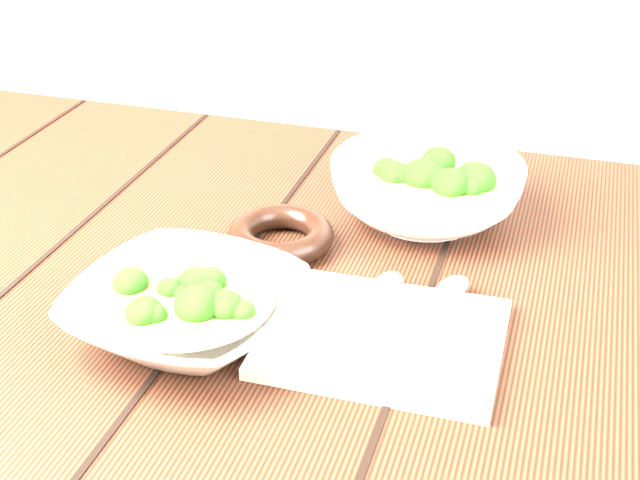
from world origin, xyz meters
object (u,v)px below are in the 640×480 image
(trivet, at_px, (281,235))
(napkin, at_px, (383,338))
(soup_bowl_front, at_px, (186,308))
(soup_bowl_back, at_px, (426,187))
(table, at_px, (254,370))

(trivet, distance_m, napkin, 0.20)
(soup_bowl_front, bearing_deg, soup_bowl_back, 60.66)
(table, xyz_separation_m, trivet, (0.01, 0.07, 0.13))
(table, xyz_separation_m, napkin, (0.16, -0.07, 0.13))
(soup_bowl_front, bearing_deg, napkin, 12.12)
(trivet, bearing_deg, soup_bowl_front, -99.31)
(soup_bowl_back, height_order, trivet, soup_bowl_back)
(soup_bowl_front, relative_size, napkin, 1.08)
(soup_bowl_front, distance_m, soup_bowl_back, 0.33)
(table, bearing_deg, trivet, 80.71)
(table, height_order, soup_bowl_back, soup_bowl_back)
(soup_bowl_front, xyz_separation_m, napkin, (0.17, 0.04, -0.02))
(soup_bowl_back, bearing_deg, trivet, -139.68)
(soup_bowl_front, distance_m, trivet, 0.18)
(soup_bowl_front, height_order, trivet, soup_bowl_front)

